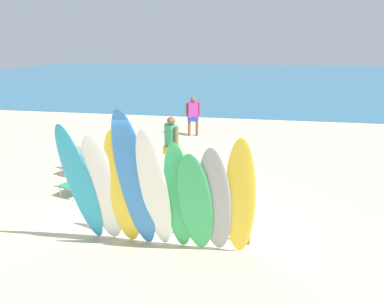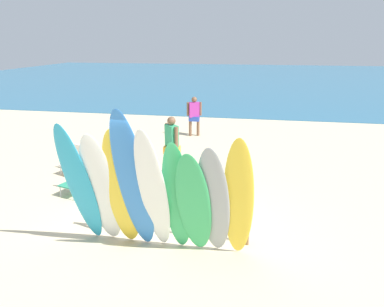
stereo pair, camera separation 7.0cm
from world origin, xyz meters
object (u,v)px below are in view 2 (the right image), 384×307
(surfboard_rack, at_px, (168,213))
(surfboard_white_1, at_px, (102,191))
(surfboard_white_4, at_px, (153,193))
(surfboard_grey_7, at_px, (214,204))
(surfboard_green_5, at_px, (177,199))
(beachgoer_strolling, at_px, (172,142))
(surfboard_blue_3, at_px, (134,184))
(surfboard_yellow_8, at_px, (238,201))
(beach_chair_blue, at_px, (75,158))
(beach_chair_red, at_px, (77,177))
(beach_chair_striped, at_px, (119,159))
(beachgoer_near_rack, at_px, (194,114))
(surfboard_green_6, at_px, (194,206))
(surfboard_yellow_2, at_px, (122,190))
(surfboard_teal_0, at_px, (80,186))

(surfboard_rack, relative_size, surfboard_white_1, 1.31)
(surfboard_white_4, xyz_separation_m, surfboard_grey_7, (0.98, 0.08, -0.13))
(surfboard_green_5, distance_m, beachgoer_strolling, 3.97)
(surfboard_blue_3, bearing_deg, surfboard_white_4, 3.78)
(surfboard_white_1, xyz_separation_m, surfboard_white_4, (0.96, -0.13, 0.09))
(surfboard_white_4, bearing_deg, surfboard_yellow_8, 5.94)
(beachgoer_strolling, xyz_separation_m, beach_chair_blue, (-2.70, -0.34, -0.52))
(surfboard_white_1, height_order, surfboard_yellow_8, surfboard_yellow_8)
(beach_chair_red, bearing_deg, beachgoer_strolling, 57.49)
(surfboard_rack, xyz_separation_m, surfboard_blue_3, (-0.37, -0.73, 0.85))
(surfboard_yellow_8, bearing_deg, beachgoer_strolling, 118.42)
(beach_chair_striped, bearing_deg, beachgoer_near_rack, 83.07)
(surfboard_white_1, bearing_deg, surfboard_yellow_8, -3.43)
(surfboard_white_1, relative_size, beach_chair_red, 2.82)
(surfboard_blue_3, distance_m, surfboard_green_6, 1.05)
(surfboard_rack, xyz_separation_m, beach_chair_red, (-2.67, 1.58, -0.05))
(surfboard_rack, height_order, beach_chair_striped, beach_chair_striped)
(surfboard_yellow_2, relative_size, surfboard_blue_3, 0.86)
(surfboard_yellow_8, bearing_deg, surfboard_teal_0, -178.71)
(surfboard_teal_0, relative_size, beachgoer_strolling, 1.54)
(surfboard_yellow_8, bearing_deg, surfboard_yellow_2, 179.66)
(surfboard_teal_0, relative_size, surfboard_white_1, 1.08)
(surfboard_teal_0, height_order, surfboard_green_5, surfboard_teal_0)
(surfboard_white_4, relative_size, surfboard_yellow_8, 1.08)
(surfboard_teal_0, height_order, surfboard_blue_3, surfboard_blue_3)
(surfboard_grey_7, distance_m, beach_chair_red, 4.31)
(surfboard_grey_7, relative_size, surfboard_yellow_8, 0.95)
(surfboard_green_5, bearing_deg, surfboard_yellow_2, -177.78)
(surfboard_white_1, distance_m, surfboard_green_5, 1.33)
(surfboard_white_1, relative_size, surfboard_yellow_2, 0.97)
(beach_chair_red, bearing_deg, surfboard_rack, -13.53)
(surfboard_white_1, xyz_separation_m, beach_chair_blue, (-2.41, 3.52, -0.69))
(surfboard_green_5, bearing_deg, surfboard_teal_0, -176.33)
(beach_chair_striped, bearing_deg, surfboard_grey_7, -41.38)
(surfboard_white_1, xyz_separation_m, surfboard_green_6, (1.63, -0.08, -0.10))
(beachgoer_near_rack, bearing_deg, surfboard_rack, -101.07)
(surfboard_white_1, xyz_separation_m, beach_chair_red, (-1.67, 2.19, -0.69))
(surfboard_rack, xyz_separation_m, beach_chair_blue, (-3.41, 2.92, -0.05))
(beach_chair_blue, bearing_deg, beach_chair_red, -38.42)
(beach_chair_blue, bearing_deg, beachgoer_strolling, 29.66)
(surfboard_white_1, height_order, surfboard_green_5, surfboard_white_1)
(surfboard_rack, relative_size, surfboard_yellow_8, 1.29)
(surfboard_teal_0, xyz_separation_m, surfboard_green_6, (1.99, -0.01, -0.18))
(surfboard_yellow_2, height_order, beachgoer_strolling, surfboard_yellow_2)
(surfboard_yellow_2, relative_size, beach_chair_striped, 2.92)
(beachgoer_near_rack, xyz_separation_m, beach_chair_blue, (-2.51, -4.76, -0.45))
(surfboard_white_4, xyz_separation_m, beachgoer_near_rack, (-0.86, 8.41, -0.33))
(surfboard_yellow_2, height_order, beachgoer_near_rack, surfboard_yellow_2)
(surfboard_grey_7, bearing_deg, surfboard_white_4, -170.79)
(surfboard_white_4, distance_m, surfboard_yellow_8, 1.38)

